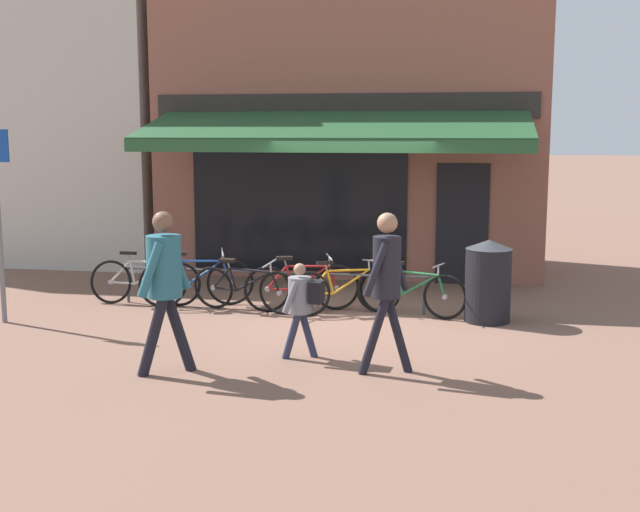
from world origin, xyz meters
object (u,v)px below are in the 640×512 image
Objects in this scene: bicycle_silver at (145,281)px; bicycle_black at (245,288)px; bicycle_red at (302,286)px; bicycle_green at (412,292)px; litter_bin at (488,281)px; pedestrian_adult at (387,274)px; pedestrian_second_adult at (164,275)px; bicycle_orange at (343,290)px; pedestrian_child at (302,300)px; bicycle_blue at (196,282)px.

bicycle_black is at bearing -8.78° from bicycle_silver.
bicycle_red is 1.62m from bicycle_green.
bicycle_silver reaches higher than bicycle_green.
bicycle_green is at bearing 171.73° from litter_bin.
bicycle_green is at bearing -91.93° from pedestrian_adult.
bicycle_red is (0.81, 0.19, 0.02)m from bicycle_black.
litter_bin is (3.54, 3.11, -0.52)m from pedestrian_second_adult.
bicycle_orange is at bearing 17.62° from bicycle_black.
pedestrian_adult is at bearing -179.63° from pedestrian_second_adult.
pedestrian_child is at bearing -40.53° from bicycle_silver.
bicycle_blue reaches higher than bicycle_red.
bicycle_red is 0.63m from bicycle_orange.
pedestrian_second_adult is at bearing -141.82° from bicycle_orange.
bicycle_orange is 1.00m from bicycle_green.
pedestrian_second_adult is (-1.47, -3.25, 0.75)m from bicycle_orange.
bicycle_green is 0.88× the size of pedestrian_second_adult.
bicycle_silver is at bearing -34.33° from pedestrian_child.
pedestrian_adult is 0.99× the size of pedestrian_second_adult.
pedestrian_second_adult reaches higher than litter_bin.
pedestrian_child is at bearing -22.30° from pedestrian_adult.
bicycle_silver is 1.13× the size of bicycle_green.
pedestrian_adult is 1.55× the size of litter_bin.
bicycle_silver reaches higher than bicycle_red.
pedestrian_adult is at bearing -113.48° from litter_bin.
bicycle_blue is 4.33m from pedestrian_adult.
litter_bin is (1.16, 2.68, -0.53)m from pedestrian_adult.
bicycle_silver is 0.99× the size of pedestrian_second_adult.
bicycle_blue is 0.92× the size of pedestrian_second_adult.
bicycle_blue is 1.44× the size of litter_bin.
bicycle_blue is 1.01× the size of bicycle_red.
bicycle_red reaches higher than bicycle_black.
pedestrian_child is at bearing -120.27° from bicycle_orange.
bicycle_black is at bearing -54.34° from pedestrian_child.
bicycle_red is at bearing 176.39° from litter_bin.
bicycle_green is 1.39× the size of pedestrian_child.
pedestrian_second_adult is at bearing -111.84° from bicycle_green.
bicycle_black is at bearing -160.50° from bicycle_green.
bicycle_black is 2.61m from pedestrian_child.
pedestrian_adult reaches higher than bicycle_orange.
bicycle_green is at bearing -1.71° from bicycle_silver.
bicycle_orange is at bearing -72.23° from pedestrian_adult.
bicycle_red is 0.92× the size of pedestrian_adult.
bicycle_green is (3.26, -0.02, -0.03)m from bicycle_blue.
bicycle_green is at bearing -20.22° from bicycle_blue.
bicycle_silver is 1.07× the size of bicycle_blue.
bicycle_red is at bearing -73.10° from pedestrian_child.
pedestrian_child is 1.65m from pedestrian_second_adult.
pedestrian_adult reaches higher than bicycle_green.
litter_bin is (2.07, -0.14, 0.23)m from bicycle_orange.
pedestrian_second_adult reaches higher than bicycle_orange.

